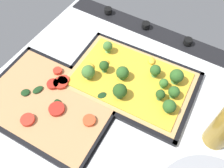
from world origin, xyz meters
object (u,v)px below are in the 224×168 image
Objects in this scene: veggie_pizza_back at (50,101)px; baking_tray_back at (50,102)px; baking_tray_front at (131,81)px; broccoli_pizza at (132,79)px.

baking_tray_back is at bearing 57.11° from veggie_pizza_back.
baking_tray_back is at bearing 48.13° from baking_tray_front.
broccoli_pizza is 0.94× the size of baking_tray_back.
baking_tray_front is 1.07× the size of broccoli_pizza.
baking_tray_front is at bearing -131.87° from baking_tray_back.
baking_tray_front is 1.01× the size of baking_tray_back.
baking_tray_front and baking_tray_back have the same top height.
baking_tray_front is at bearing -29.74° from broccoli_pizza.
baking_tray_back is 1.07× the size of veggie_pizza_back.
broccoli_pizza is at bearing -133.26° from veggie_pizza_back.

